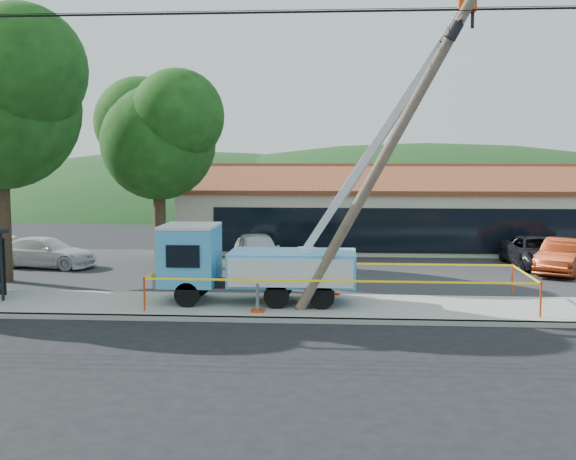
# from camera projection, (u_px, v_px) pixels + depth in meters

# --- Properties ---
(ground) EXTENTS (120.00, 120.00, 0.00)m
(ground) POSITION_uv_depth(u_px,v_px,m) (293.00, 340.00, 19.97)
(ground) COLOR black
(ground) RESTS_ON ground
(curb) EXTENTS (60.00, 0.25, 0.15)m
(curb) POSITION_uv_depth(u_px,v_px,m) (297.00, 320.00, 22.04)
(curb) COLOR #A5A39A
(curb) RESTS_ON ground
(sidewalk) EXTENTS (60.00, 4.00, 0.15)m
(sidewalk) POSITION_uv_depth(u_px,v_px,m) (301.00, 307.00, 23.93)
(sidewalk) COLOR #A5A39A
(sidewalk) RESTS_ON ground
(parking_lot) EXTENTS (60.00, 12.00, 0.10)m
(parking_lot) POSITION_uv_depth(u_px,v_px,m) (311.00, 270.00, 31.87)
(parking_lot) COLOR #28282B
(parking_lot) RESTS_ON ground
(strip_mall) EXTENTS (22.50, 8.53, 4.67)m
(strip_mall) POSITION_uv_depth(u_px,v_px,m) (390.00, 215.00, 39.31)
(strip_mall) COLOR #C4B59B
(strip_mall) RESTS_ON ground
(tree_lot) EXTENTS (6.30, 5.60, 8.94)m
(tree_lot) POSITION_uv_depth(u_px,v_px,m) (158.00, 131.00, 32.74)
(tree_lot) COLOR #332316
(tree_lot) RESTS_ON ground
(hill_west) EXTENTS (78.40, 56.00, 28.00)m
(hill_west) POSITION_uv_depth(u_px,v_px,m) (185.00, 204.00, 75.62)
(hill_west) COLOR #1A3D16
(hill_west) RESTS_ON ground
(hill_center) EXTENTS (89.60, 64.00, 32.00)m
(hill_center) POSITION_uv_depth(u_px,v_px,m) (426.00, 206.00, 73.81)
(hill_center) COLOR #1A3D16
(hill_center) RESTS_ON ground
(utility_truck) EXTENTS (10.34, 3.54, 9.94)m
(utility_truck) POSITION_uv_depth(u_px,v_px,m) (254.00, 259.00, 24.32)
(utility_truck) COLOR black
(utility_truck) RESTS_ON ground
(leaning_pole) EXTENTS (5.53, 1.88, 9.85)m
(leaning_pole) POSITION_uv_depth(u_px,v_px,m) (392.00, 143.00, 22.50)
(leaning_pole) COLOR brown
(leaning_pole) RESTS_ON ground
(caution_tape) EXTENTS (12.43, 3.76, 1.09)m
(caution_tape) POSITION_uv_depth(u_px,v_px,m) (339.00, 278.00, 24.32)
(caution_tape) COLOR red
(caution_tape) RESTS_ON ground
(car_silver) EXTENTS (2.92, 4.94, 1.58)m
(car_silver) POSITION_uv_depth(u_px,v_px,m) (257.00, 270.00, 32.13)
(car_silver) COLOR silver
(car_silver) RESTS_ON ground
(car_red) EXTENTS (3.47, 4.70, 1.48)m
(car_red) POSITION_uv_depth(u_px,v_px,m) (563.00, 276.00, 30.68)
(car_red) COLOR maroon
(car_red) RESTS_ON ground
(car_white) EXTENTS (4.86, 2.61, 1.34)m
(car_white) POSITION_uv_depth(u_px,v_px,m) (46.00, 269.00, 32.39)
(car_white) COLOR white
(car_white) RESTS_ON ground
(car_dark) EXTENTS (2.58, 5.09, 1.38)m
(car_dark) POSITION_uv_depth(u_px,v_px,m) (536.00, 270.00, 32.34)
(car_dark) COLOR black
(car_dark) RESTS_ON ground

